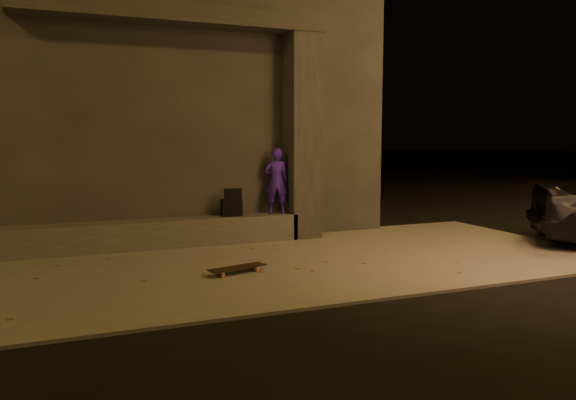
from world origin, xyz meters
name	(u,v)px	position (x,y,z in m)	size (l,w,h in m)	color
ground	(298,306)	(0.00, 0.00, 0.00)	(120.00, 120.00, 0.00)	black
sidewalk	(242,266)	(0.00, 2.00, 0.02)	(11.00, 4.40, 0.04)	slate
building	(127,99)	(-1.00, 6.49, 2.61)	(9.00, 5.10, 5.22)	#32302E
ledge	(119,236)	(-1.50, 3.75, 0.27)	(6.00, 0.55, 0.45)	#4B4844
column	(302,137)	(1.70, 3.75, 1.84)	(0.55, 0.55, 3.60)	#32302E
canopy	(176,16)	(-0.50, 3.80, 3.78)	(5.00, 0.70, 0.28)	#32302E
skateboarder	(276,181)	(1.20, 3.75, 1.07)	(0.42, 0.28, 1.16)	#3C1BB5
backpack	(231,206)	(0.37, 3.75, 0.66)	(0.35, 0.24, 0.48)	black
skateboard	(237,268)	(-0.22, 1.52, 0.11)	(0.83, 0.40, 0.09)	black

